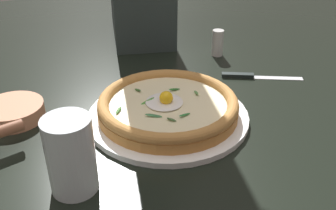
{
  "coord_description": "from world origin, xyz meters",
  "views": [
    {
      "loc": [
        -0.57,
        0.25,
        0.42
      ],
      "look_at": [
        0.04,
        -0.04,
        0.03
      ],
      "focal_mm": 40.6,
      "sensor_mm": 36.0,
      "label": 1
    }
  ],
  "objects_px": {
    "pizza": "(168,105)",
    "table_knife": "(250,76)",
    "pepper_shaker": "(218,43)",
    "side_bowl": "(13,112)",
    "drinking_glass": "(72,160)"
  },
  "relations": [
    {
      "from": "pizza",
      "to": "table_knife",
      "type": "distance_m",
      "value": 0.29
    },
    {
      "from": "table_knife",
      "to": "pepper_shaker",
      "type": "relative_size",
      "value": 2.5
    },
    {
      "from": "pizza",
      "to": "pepper_shaker",
      "type": "xyz_separation_m",
      "value": [
        0.25,
        -0.28,
        0.01
      ]
    },
    {
      "from": "table_knife",
      "to": "pepper_shaker",
      "type": "height_order",
      "value": "pepper_shaker"
    },
    {
      "from": "pepper_shaker",
      "to": "side_bowl",
      "type": "bearing_deg",
      "value": 101.45
    },
    {
      "from": "side_bowl",
      "to": "pepper_shaker",
      "type": "distance_m",
      "value": 0.58
    },
    {
      "from": "table_knife",
      "to": "pepper_shaker",
      "type": "bearing_deg",
      "value": -1.06
    },
    {
      "from": "side_bowl",
      "to": "table_knife",
      "type": "relative_size",
      "value": 0.69
    },
    {
      "from": "pepper_shaker",
      "to": "table_knife",
      "type": "bearing_deg",
      "value": 178.94
    },
    {
      "from": "pizza",
      "to": "side_bowl",
      "type": "relative_size",
      "value": 2.27
    },
    {
      "from": "drinking_glass",
      "to": "pepper_shaker",
      "type": "xyz_separation_m",
      "value": [
        0.38,
        -0.5,
        -0.02
      ]
    },
    {
      "from": "pizza",
      "to": "table_knife",
      "type": "bearing_deg",
      "value": -71.96
    },
    {
      "from": "drinking_glass",
      "to": "side_bowl",
      "type": "bearing_deg",
      "value": 14.11
    },
    {
      "from": "side_bowl",
      "to": "drinking_glass",
      "type": "xyz_separation_m",
      "value": [
        -0.27,
        -0.07,
        0.04
      ]
    },
    {
      "from": "pizza",
      "to": "drinking_glass",
      "type": "height_order",
      "value": "drinking_glass"
    }
  ]
}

